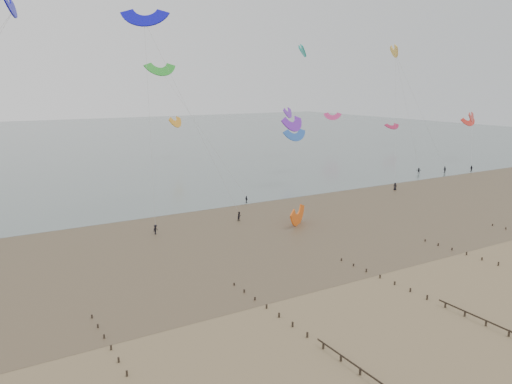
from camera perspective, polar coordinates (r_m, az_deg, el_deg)
ground at (r=64.65m, az=14.01°, el=-11.40°), size 500.00×500.00×0.00m
sea_and_shore at (r=88.76m, az=-3.77°, el=-4.50°), size 500.00×665.00×0.03m
kitesurfers at (r=122.59m, az=10.57°, el=0.42°), size 148.53×19.90×1.89m
grounded_kite at (r=93.12m, az=4.83°, el=-3.72°), size 8.47×8.18×3.68m
kites_airborne at (r=133.79m, az=-19.37°, el=9.86°), size 250.02×105.61×36.28m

